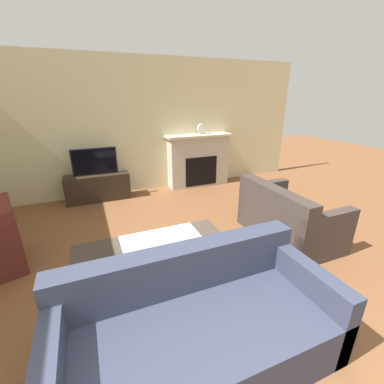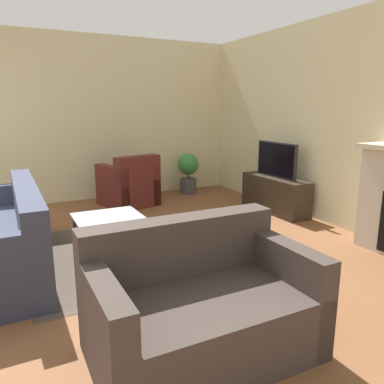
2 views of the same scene
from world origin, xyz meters
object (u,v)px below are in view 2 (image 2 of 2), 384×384
tv (277,160)px  coffee_table (112,223)px  couch_loveseat (199,308)px  armchair_by_window (129,187)px  potted_plant (188,171)px

tv → coffee_table: tv is taller
couch_loveseat → coffee_table: couch_loveseat is taller
armchair_by_window → coffee_table: (1.92, -0.80, 0.05)m
potted_plant → couch_loveseat: bearing=-25.4°
coffee_table → potted_plant: potted_plant is taller
couch_loveseat → coffee_table: bearing=91.9°
couch_loveseat → armchair_by_window: size_ratio=1.46×
couch_loveseat → coffee_table: (-1.86, -0.06, 0.05)m
tv → coffee_table: size_ratio=0.88×
couch_loveseat → potted_plant: 4.57m
tv → armchair_by_window: 2.34m
couch_loveseat → armchair_by_window: bearing=78.9°
couch_loveseat → coffee_table: 1.86m
couch_loveseat → potted_plant: size_ratio=1.91×
coffee_table → potted_plant: bearing=138.2°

